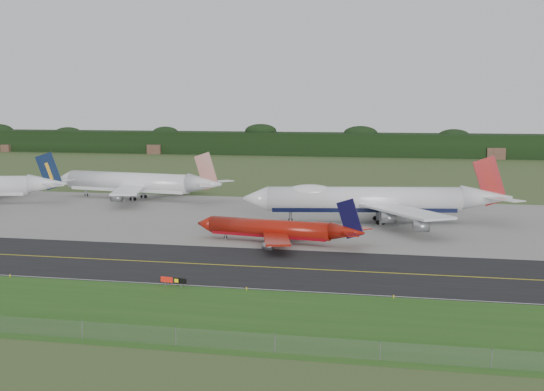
{
  "coord_description": "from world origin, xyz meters",
  "views": [
    {
      "loc": [
        35.78,
        -130.19,
        28.68
      ],
      "look_at": [
        2.23,
        22.0,
        9.33
      ],
      "focal_mm": 50.0,
      "sensor_mm": 36.0,
      "label": 1
    }
  ],
  "objects_px": {
    "jet_ba_747": "(373,200)",
    "jet_red_737": "(279,229)",
    "jet_star_tail": "(137,183)",
    "taxiway_sign": "(173,280)"
  },
  "relations": [
    {
      "from": "jet_red_737",
      "to": "taxiway_sign",
      "type": "height_order",
      "value": "jet_red_737"
    },
    {
      "from": "taxiway_sign",
      "to": "jet_star_tail",
      "type": "bearing_deg",
      "value": 115.31
    },
    {
      "from": "jet_ba_747",
      "to": "taxiway_sign",
      "type": "distance_m",
      "value": 74.85
    },
    {
      "from": "jet_star_tail",
      "to": "taxiway_sign",
      "type": "xyz_separation_m",
      "value": [
        46.72,
        -98.78,
        -3.82
      ]
    },
    {
      "from": "jet_ba_747",
      "to": "jet_red_737",
      "type": "height_order",
      "value": "jet_ba_747"
    },
    {
      "from": "jet_red_737",
      "to": "taxiway_sign",
      "type": "relative_size",
      "value": 8.29
    },
    {
      "from": "jet_ba_747",
      "to": "jet_star_tail",
      "type": "relative_size",
      "value": 1.15
    },
    {
      "from": "jet_star_tail",
      "to": "taxiway_sign",
      "type": "relative_size",
      "value": 12.5
    },
    {
      "from": "jet_ba_747",
      "to": "jet_star_tail",
      "type": "xyz_separation_m",
      "value": [
        -71.72,
        28.37,
        -0.61
      ]
    },
    {
      "from": "jet_red_737",
      "to": "jet_star_tail",
      "type": "relative_size",
      "value": 0.66
    }
  ]
}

